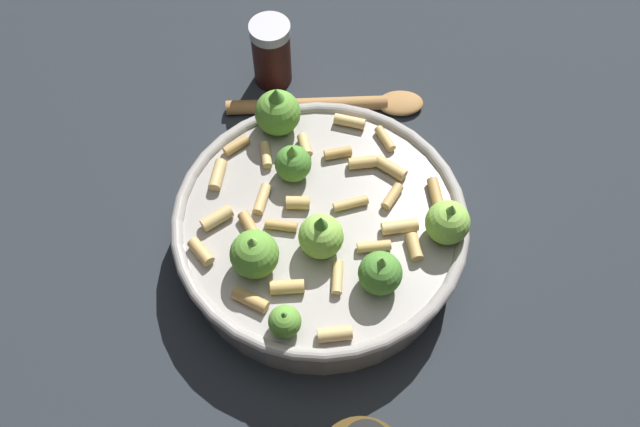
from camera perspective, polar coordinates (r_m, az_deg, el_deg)
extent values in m
plane|color=#23282D|center=(0.72, 0.00, -2.59)|extent=(2.40, 2.40, 0.00)
cylinder|color=#9E9993|center=(0.69, 0.00, -1.55)|extent=(0.27, 0.27, 0.05)
torus|color=#9E9993|center=(0.67, 0.00, -0.44)|extent=(0.28, 0.28, 0.01)
sphere|color=#609E38|center=(0.72, -3.43, 8.10)|extent=(0.05, 0.05, 0.05)
cone|color=#4C8933|center=(0.70, -3.54, 9.38)|extent=(0.03, 0.03, 0.02)
sphere|color=#8CC64C|center=(0.64, 0.51, -1.84)|extent=(0.04, 0.04, 0.04)
cone|color=#4C8933|center=(0.62, 0.53, -0.80)|extent=(0.02, 0.02, 0.02)
sphere|color=#609E38|center=(0.63, -5.31, -3.28)|extent=(0.04, 0.04, 0.04)
cone|color=#75B247|center=(0.61, -5.46, -2.36)|extent=(0.02, 0.02, 0.02)
sphere|color=#4C8933|center=(0.62, 4.87, -4.81)|extent=(0.04, 0.04, 0.04)
cone|color=#75B247|center=(0.60, 5.01, -3.96)|extent=(0.02, 0.02, 0.02)
sphere|color=#609E38|center=(0.61, -2.86, -8.68)|extent=(0.03, 0.03, 0.03)
cone|color=#4C8933|center=(0.60, -2.91, -8.20)|extent=(0.01, 0.01, 0.01)
sphere|color=#8CC64C|center=(0.65, 10.24, -0.71)|extent=(0.04, 0.04, 0.04)
cone|color=#75B247|center=(0.64, 10.53, 0.24)|extent=(0.02, 0.02, 0.02)
sphere|color=#4C8933|center=(0.68, -2.19, 4.05)|extent=(0.04, 0.04, 0.04)
cone|color=#609E38|center=(0.67, -2.24, 5.00)|extent=(0.02, 0.02, 0.02)
cylinder|color=tan|center=(0.70, -8.24, 3.11)|extent=(0.02, 0.03, 0.01)
cylinder|color=tan|center=(0.68, -4.70, 1.17)|extent=(0.02, 0.03, 0.01)
cylinder|color=tan|center=(0.66, -9.58, -3.06)|extent=(0.03, 0.03, 0.01)
cylinder|color=tan|center=(0.61, 1.20, -9.69)|extent=(0.03, 0.02, 0.01)
cylinder|color=tan|center=(0.70, 3.45, 4.12)|extent=(0.03, 0.01, 0.01)
cylinder|color=tan|center=(0.67, 2.49, 0.81)|extent=(0.03, 0.02, 0.01)
cylinder|color=tan|center=(0.67, -8.31, -0.18)|extent=(0.03, 0.03, 0.01)
cylinder|color=tan|center=(0.72, 5.27, 6.03)|extent=(0.02, 0.03, 0.01)
cylinder|color=tan|center=(0.70, 5.70, 3.67)|extent=(0.03, 0.03, 0.01)
cylinder|color=tan|center=(0.63, -5.64, -6.94)|extent=(0.03, 0.03, 0.01)
cylinder|color=tan|center=(0.67, -1.79, 0.87)|extent=(0.02, 0.01, 0.01)
cylinder|color=tan|center=(0.65, 7.61, -2.69)|extent=(0.02, 0.03, 0.01)
cylinder|color=tan|center=(0.66, 6.44, -1.06)|extent=(0.04, 0.02, 0.01)
cylinder|color=tan|center=(0.68, 5.84, 1.39)|extent=(0.02, 0.03, 0.01)
cylinder|color=tan|center=(0.63, -2.65, -5.93)|extent=(0.03, 0.01, 0.01)
cylinder|color=tan|center=(0.65, 4.37, -2.66)|extent=(0.03, 0.01, 0.01)
cylinder|color=tan|center=(0.69, 9.30, 1.64)|extent=(0.01, 0.03, 0.01)
cylinder|color=tan|center=(0.71, -4.38, 4.73)|extent=(0.01, 0.03, 0.01)
cylinder|color=tan|center=(0.71, 1.44, 4.90)|extent=(0.03, 0.02, 0.01)
cylinder|color=tan|center=(0.73, 2.41, 7.42)|extent=(0.03, 0.02, 0.01)
cylinder|color=tan|center=(0.71, -1.23, 5.51)|extent=(0.02, 0.03, 0.01)
cylinder|color=tan|center=(0.66, -3.15, -0.97)|extent=(0.03, 0.01, 0.01)
cylinder|color=tan|center=(0.72, -6.77, 5.46)|extent=(0.03, 0.02, 0.01)
cylinder|color=tan|center=(0.64, 1.41, -5.17)|extent=(0.01, 0.03, 0.01)
cylinder|color=tan|center=(0.66, -5.78, -0.85)|extent=(0.02, 0.03, 0.01)
cylinder|color=#33140F|center=(0.82, -3.91, 12.48)|extent=(0.04, 0.04, 0.07)
cylinder|color=silver|center=(0.79, -4.09, 14.55)|extent=(0.05, 0.05, 0.01)
cylinder|color=#9E703D|center=(0.81, -1.07, 8.72)|extent=(0.18, 0.02, 0.02)
ellipsoid|color=#9E703D|center=(0.82, 6.50, 8.82)|extent=(0.05, 0.04, 0.01)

